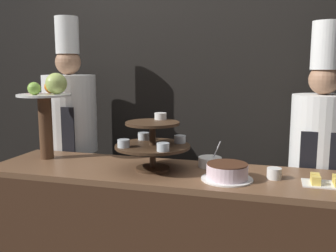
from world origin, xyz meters
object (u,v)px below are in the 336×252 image
serving_bowl_far (210,162)px  cup_white (274,173)px  chef_center_left (319,157)px  tiered_stand (153,141)px  chef_left (71,135)px  cake_round (227,172)px  cake_square_tray (327,182)px  fruit_pedestal (48,102)px

serving_bowl_far → cup_white: bearing=-21.7°
chef_center_left → tiered_stand: bearing=-153.0°
cup_white → chef_center_left: size_ratio=0.04×
chef_left → cake_round: bearing=-24.2°
chef_left → chef_center_left: chef_left is taller
tiered_stand → cake_square_tray: tiered_stand is taller
cake_round → cake_square_tray: 0.51m
tiered_stand → chef_center_left: chef_center_left is taller
fruit_pedestal → cake_round: 1.25m
fruit_pedestal → cake_round: bearing=-7.6°
tiered_stand → chef_center_left: 1.10m
tiered_stand → cake_square_tray: size_ratio=1.84×
cup_white → chef_left: chef_left is taller
cake_square_tray → chef_center_left: bearing=88.0°
cup_white → tiered_stand: bearing=-179.5°
cake_square_tray → serving_bowl_far: serving_bowl_far is taller
fruit_pedestal → cake_square_tray: (1.70, -0.11, -0.36)m
fruit_pedestal → cup_white: bearing=-2.8°
serving_bowl_far → chef_center_left: bearing=27.2°
serving_bowl_far → cake_square_tray: bearing=-16.5°
tiered_stand → serving_bowl_far: (0.31, 0.16, -0.14)m
cup_white → serving_bowl_far: serving_bowl_far is taller
cup_white → serving_bowl_far: size_ratio=0.49×
cake_round → cake_square_tray: cake_round is taller
serving_bowl_far → chef_left: size_ratio=0.08×
tiered_stand → fruit_pedestal: 0.78m
tiered_stand → cake_square_tray: bearing=-2.0°
fruit_pedestal → chef_center_left: chef_center_left is taller
fruit_pedestal → chef_center_left: size_ratio=0.31×
chef_left → fruit_pedestal: bearing=-78.2°
cake_square_tray → chef_left: 1.86m
cake_square_tray → chef_center_left: (0.02, 0.53, 0.01)m
fruit_pedestal → serving_bowl_far: (1.06, 0.08, -0.35)m
tiered_stand → cake_round: 0.47m
tiered_stand → chef_center_left: size_ratio=0.24×
tiered_stand → chef_center_left: bearing=27.0°
cake_round → cake_square_tray: (0.51, 0.05, -0.02)m
fruit_pedestal → cup_white: (1.44, -0.07, -0.35)m
cup_white → chef_left: 1.60m
cake_square_tray → serving_bowl_far: size_ratio=1.48×
tiered_stand → cup_white: 0.71m
fruit_pedestal → chef_center_left: 1.80m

